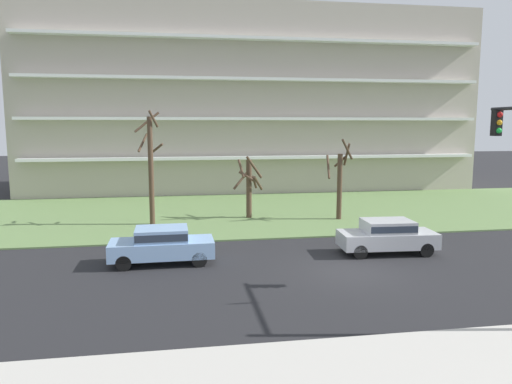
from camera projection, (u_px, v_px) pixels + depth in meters
ground at (350, 272)px, 19.47m from camera, size 160.00×160.00×0.00m
sidewalk_curb_near at (466, 369)px, 11.64m from camera, size 80.00×4.00×0.15m
grass_lawn_strip at (278, 211)px, 33.15m from camera, size 80.00×16.00×0.08m
apartment_building at (250, 102)px, 44.90m from camera, size 39.65×11.28×16.00m
tree_far_left at (151, 166)px, 28.05m from camera, size 1.71×1.50×6.74m
tree_left at (249, 185)px, 30.23m from camera, size 1.94×1.94×4.02m
tree_center at (340, 181)px, 29.75m from camera, size 1.72×1.70×5.08m
sedan_silver_near_left at (387, 235)px, 22.23m from camera, size 4.49×2.04×1.57m
sedan_blue_center_left at (162, 244)px, 20.59m from camera, size 4.42×1.86×1.57m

